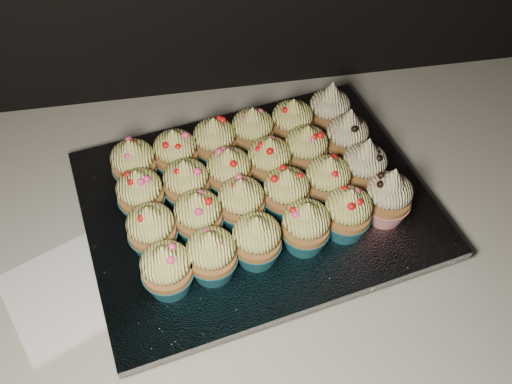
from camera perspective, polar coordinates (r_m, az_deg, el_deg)
The scene contains 29 objects.
cabinet at distance 1.22m, azimuth -7.29°, elevation -17.36°, with size 2.40×0.60×0.86m, color black.
worktop at distance 0.83m, azimuth -10.33°, elevation -5.20°, with size 2.44×0.64×0.04m, color beige.
napkin at distance 0.79m, azimuth -18.35°, elevation -9.47°, with size 0.15×0.15×0.00m, color white.
baking_tray at distance 0.81m, azimuth 0.00°, elevation -1.77°, with size 0.43×0.33×0.02m, color black.
foil_lining at distance 0.80m, azimuth 0.00°, elevation -1.01°, with size 0.47×0.36×0.01m, color silver.
cupcake_0 at distance 0.69m, azimuth -8.91°, elevation -7.64°, with size 0.06×0.06×0.08m.
cupcake_1 at distance 0.70m, azimuth -4.45°, elevation -6.29°, with size 0.06×0.06×0.08m.
cupcake_2 at distance 0.71m, azimuth 0.07°, elevation -4.81°, with size 0.06×0.06×0.08m.
cupcake_3 at distance 0.72m, azimuth 4.99°, elevation -3.43°, with size 0.06×0.06×0.08m.
cupcake_4 at distance 0.74m, azimuth 9.13°, elevation -2.07°, with size 0.06×0.06×0.08m.
cupcake_5 at distance 0.77m, azimuth 13.08°, elevation -0.48°, with size 0.06×0.06×0.10m.
cupcake_6 at distance 0.73m, azimuth -10.38°, elevation -3.76°, with size 0.06×0.06×0.08m.
cupcake_7 at distance 0.73m, azimuth -5.77°, elevation -2.44°, with size 0.06×0.06×0.08m.
cupcake_8 at distance 0.74m, azimuth -1.47°, elevation -1.08°, with size 0.06×0.06×0.08m.
cupcake_9 at distance 0.75m, azimuth 3.04°, elevation -0.10°, with size 0.06×0.06×0.08m.
cupcake_10 at distance 0.77m, azimuth 7.15°, elevation 1.11°, with size 0.06×0.06×0.08m.
cupcake_11 at distance 0.80m, azimuth 10.73°, elevation 2.48°, with size 0.06×0.06×0.10m.
cupcake_12 at distance 0.77m, azimuth -11.47°, elevation -0.23°, with size 0.06×0.06×0.08m.
cupcake_13 at distance 0.77m, azimuth -6.95°, elevation 0.78°, with size 0.06×0.06×0.08m.
cupcake_14 at distance 0.78m, azimuth -2.70°, elevation 1.96°, with size 0.06×0.06×0.08m.
cupcake_15 at distance 0.79m, azimuth 1.35°, elevation 3.05°, with size 0.06×0.06×0.08m.
cupcake_16 at distance 0.81m, azimuth 5.01°, elevation 4.22°, with size 0.06×0.06×0.08m.
cupcake_17 at distance 0.83m, azimuth 9.06°, elevation 5.38°, with size 0.06×0.06×0.10m.
cupcake_18 at distance 0.81m, azimuth -12.11°, elevation 2.75°, with size 0.06×0.06×0.08m.
cupcake_19 at distance 0.81m, azimuth -8.01°, elevation 3.79°, with size 0.06×0.06×0.08m.
cupcake_20 at distance 0.82m, azimuth -4.14°, elevation 5.00°, with size 0.06×0.06×0.08m.
cupcake_21 at distance 0.83m, azimuth -0.33°, elevation 6.03°, with size 0.06×0.06×0.08m.
cupcake_22 at distance 0.85m, azimuth 3.64°, elevation 6.86°, with size 0.06×0.06×0.08m.
cupcake_23 at distance 0.87m, azimuth 7.34°, elevation 8.05°, with size 0.06×0.06×0.10m.
Camera 1 is at (0.07, 1.22, 1.55)m, focal length 40.00 mm.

